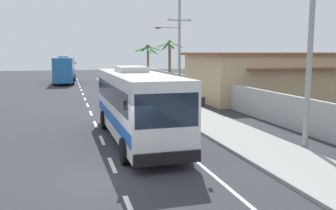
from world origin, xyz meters
The scene contains 12 objects.
ground_plane centered at (0.00, 0.00, 0.00)m, with size 160.00×160.00×0.00m, color #303035.
sidewalk_kerb centered at (6.80, 10.00, 0.07)m, with size 3.20×90.00×0.14m, color #999993.
lane_markings centered at (2.12, 14.48, 0.00)m, with size 3.45×71.00×0.01m.
boundary_wall centered at (10.60, 14.00, 0.95)m, with size 0.24×60.00×1.91m, color #B2B2AD.
coach_bus_foreground centered at (1.68, 4.71, 1.87)m, with size 3.07×10.75×3.59m.
coach_bus_far_lane centered at (-1.84, 40.67, 2.01)m, with size 3.26×10.86×3.86m.
motorcycle_beside_bus centered at (4.26, 13.23, 0.66)m, with size 0.56×1.96×1.63m.
utility_pole_nearest centered at (8.67, 1.06, 4.80)m, with size 2.43×0.24×9.17m.
utility_pole_mid centered at (8.40, 19.60, 4.76)m, with size 3.37×0.24×8.99m.
palm_nearest centered at (7.78, 29.85, 3.99)m, with size 3.38×3.21×5.22m.
palm_second centered at (11.06, 32.07, 4.08)m, with size 3.66×3.56×5.83m.
roadside_building centered at (16.65, 17.06, 2.16)m, with size 14.93×9.67×4.29m.
Camera 1 is at (-1.56, -12.77, 4.31)m, focal length 39.15 mm.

